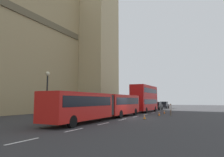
{
  "coord_description": "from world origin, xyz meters",
  "views": [
    {
      "loc": [
        -23.89,
        -9.18,
        2.18
      ],
      "look_at": [
        3.58,
        4.03,
        5.44
      ],
      "focal_mm": 32.79,
      "sensor_mm": 36.0,
      "label": 1
    }
  ],
  "objects_px": {
    "sedan_trailing": "(164,105)",
    "traffic_cone_west": "(145,117)",
    "sedan_lead": "(157,106)",
    "pedestrian_near_cones": "(171,109)",
    "traffic_cone_east": "(164,112)",
    "double_decker_bus": "(145,98)",
    "traffic_cone_middle": "(159,114)",
    "articulated_bus": "(104,104)",
    "street_lamp": "(47,92)"
  },
  "relations": [
    {
      "from": "articulated_bus",
      "to": "traffic_cone_east",
      "type": "distance_m",
      "value": 14.18
    },
    {
      "from": "traffic_cone_east",
      "to": "pedestrian_near_cones",
      "type": "bearing_deg",
      "value": -157.74
    },
    {
      "from": "articulated_bus",
      "to": "street_lamp",
      "type": "relative_size",
      "value": 3.5
    },
    {
      "from": "traffic_cone_east",
      "to": "street_lamp",
      "type": "distance_m",
      "value": 20.07
    },
    {
      "from": "sedan_trailing",
      "to": "traffic_cone_east",
      "type": "height_order",
      "value": "sedan_trailing"
    },
    {
      "from": "traffic_cone_west",
      "to": "double_decker_bus",
      "type": "bearing_deg",
      "value": 16.41
    },
    {
      "from": "sedan_lead",
      "to": "traffic_cone_west",
      "type": "relative_size",
      "value": 7.59
    },
    {
      "from": "articulated_bus",
      "to": "traffic_cone_west",
      "type": "bearing_deg",
      "value": -61.11
    },
    {
      "from": "street_lamp",
      "to": "pedestrian_near_cones",
      "type": "distance_m",
      "value": 17.25
    },
    {
      "from": "articulated_bus",
      "to": "double_decker_bus",
      "type": "distance_m",
      "value": 16.42
    },
    {
      "from": "traffic_cone_east",
      "to": "sedan_trailing",
      "type": "bearing_deg",
      "value": 11.42
    },
    {
      "from": "pedestrian_near_cones",
      "to": "street_lamp",
      "type": "bearing_deg",
      "value": 142.32
    },
    {
      "from": "pedestrian_near_cones",
      "to": "traffic_cone_west",
      "type": "bearing_deg",
      "value": 165.23
    },
    {
      "from": "articulated_bus",
      "to": "traffic_cone_east",
      "type": "xyz_separation_m",
      "value": [
        13.47,
        -4.18,
        -1.46
      ]
    },
    {
      "from": "sedan_trailing",
      "to": "pedestrian_near_cones",
      "type": "bearing_deg",
      "value": -166.7
    },
    {
      "from": "sedan_trailing",
      "to": "street_lamp",
      "type": "distance_m",
      "value": 40.0
    },
    {
      "from": "double_decker_bus",
      "to": "traffic_cone_middle",
      "type": "distance_m",
      "value": 9.36
    },
    {
      "from": "double_decker_bus",
      "to": "street_lamp",
      "type": "bearing_deg",
      "value": 167.78
    },
    {
      "from": "traffic_cone_west",
      "to": "street_lamp",
      "type": "bearing_deg",
      "value": 127.74
    },
    {
      "from": "articulated_bus",
      "to": "pedestrian_near_cones",
      "type": "bearing_deg",
      "value": -33.1
    },
    {
      "from": "articulated_bus",
      "to": "sedan_lead",
      "type": "distance_m",
      "value": 26.54
    },
    {
      "from": "articulated_bus",
      "to": "traffic_cone_west",
      "type": "distance_m",
      "value": 4.96
    },
    {
      "from": "street_lamp",
      "to": "sedan_lead",
      "type": "bearing_deg",
      "value": -8.08
    },
    {
      "from": "sedan_trailing",
      "to": "traffic_cone_east",
      "type": "distance_m",
      "value": 22.28
    },
    {
      "from": "traffic_cone_east",
      "to": "pedestrian_near_cones",
      "type": "height_order",
      "value": "pedestrian_near_cones"
    },
    {
      "from": "double_decker_bus",
      "to": "traffic_cone_west",
      "type": "height_order",
      "value": "double_decker_bus"
    },
    {
      "from": "articulated_bus",
      "to": "traffic_cone_east",
      "type": "bearing_deg",
      "value": -17.25
    },
    {
      "from": "articulated_bus",
      "to": "pedestrian_near_cones",
      "type": "distance_m",
      "value": 10.94
    },
    {
      "from": "sedan_lead",
      "to": "traffic_cone_middle",
      "type": "bearing_deg",
      "value": -165.79
    },
    {
      "from": "traffic_cone_middle",
      "to": "street_lamp",
      "type": "bearing_deg",
      "value": 145.32
    },
    {
      "from": "street_lamp",
      "to": "pedestrian_near_cones",
      "type": "relative_size",
      "value": 3.12
    },
    {
      "from": "articulated_bus",
      "to": "double_decker_bus",
      "type": "bearing_deg",
      "value": 0.01
    },
    {
      "from": "street_lamp",
      "to": "double_decker_bus",
      "type": "bearing_deg",
      "value": -12.22
    },
    {
      "from": "traffic_cone_west",
      "to": "traffic_cone_middle",
      "type": "distance_m",
      "value": 6.24
    },
    {
      "from": "articulated_bus",
      "to": "sedan_lead",
      "type": "relative_size",
      "value": 4.19
    },
    {
      "from": "double_decker_bus",
      "to": "sedan_trailing",
      "type": "height_order",
      "value": "double_decker_bus"
    },
    {
      "from": "sedan_lead",
      "to": "sedan_trailing",
      "type": "xyz_separation_m",
      "value": [
        8.78,
        0.11,
        0.0
      ]
    },
    {
      "from": "sedan_trailing",
      "to": "traffic_cone_west",
      "type": "bearing_deg",
      "value": -172.44
    },
    {
      "from": "articulated_bus",
      "to": "street_lamp",
      "type": "distance_m",
      "value": 6.44
    },
    {
      "from": "sedan_lead",
      "to": "traffic_cone_middle",
      "type": "distance_m",
      "value": 18.58
    },
    {
      "from": "articulated_bus",
      "to": "traffic_cone_middle",
      "type": "bearing_deg",
      "value": -27.54
    },
    {
      "from": "sedan_lead",
      "to": "traffic_cone_east",
      "type": "relative_size",
      "value": 7.59
    },
    {
      "from": "sedan_lead",
      "to": "sedan_trailing",
      "type": "height_order",
      "value": "same"
    },
    {
      "from": "sedan_lead",
      "to": "street_lamp",
      "type": "bearing_deg",
      "value": 171.92
    },
    {
      "from": "sedan_lead",
      "to": "double_decker_bus",
      "type": "bearing_deg",
      "value": -179.37
    },
    {
      "from": "sedan_lead",
      "to": "street_lamp",
      "type": "xyz_separation_m",
      "value": [
        -30.93,
        4.39,
        2.14
      ]
    },
    {
      "from": "sedan_trailing",
      "to": "articulated_bus",
      "type": "bearing_deg",
      "value": -179.63
    },
    {
      "from": "double_decker_bus",
      "to": "traffic_cone_east",
      "type": "distance_m",
      "value": 5.65
    },
    {
      "from": "articulated_bus",
      "to": "sedan_lead",
      "type": "xyz_separation_m",
      "value": [
        26.53,
        0.11,
        -0.83
      ]
    },
    {
      "from": "sedan_lead",
      "to": "pedestrian_near_cones",
      "type": "bearing_deg",
      "value": -160.76
    }
  ]
}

